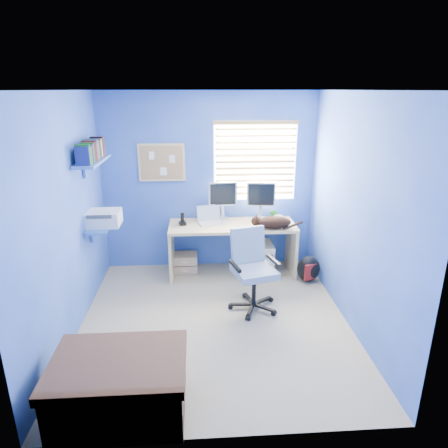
{
  "coord_description": "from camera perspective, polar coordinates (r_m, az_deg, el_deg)",
  "views": [
    {
      "loc": [
        -0.16,
        -3.94,
        2.51
      ],
      "look_at": [
        0.15,
        0.65,
        0.95
      ],
      "focal_mm": 32.0,
      "sensor_mm": 36.0,
      "label": 1
    }
  ],
  "objects": [
    {
      "name": "cd_spindle",
      "position": [
        5.71,
        7.78,
        0.86
      ],
      "size": [
        0.13,
        0.13,
        0.07
      ],
      "primitive_type": "cylinder",
      "color": "silver",
      "rests_on": "desk"
    },
    {
      "name": "bed_corner",
      "position": [
        3.56,
        -14.61,
        -21.46
      ],
      "size": [
        1.02,
        0.73,
        0.49
      ],
      "primitive_type": "cube",
      "color": "#4B3023",
      "rests_on": "floor"
    },
    {
      "name": "yellow_book",
      "position": [
        5.58,
        4.77,
        -6.73
      ],
      "size": [
        0.03,
        0.17,
        0.24
      ],
      "primitive_type": "cube",
      "color": "yellow",
      "rests_on": "floor"
    },
    {
      "name": "floor",
      "position": [
        4.68,
        -1.34,
        -13.74
      ],
      "size": [
        3.0,
        3.2,
        0.0
      ],
      "primitive_type": "cube",
      "color": "tan",
      "rests_on": "ground"
    },
    {
      "name": "window_blinds",
      "position": [
        5.65,
        4.49,
        8.88
      ],
      "size": [
        1.15,
        0.05,
        1.1
      ],
      "color": "white",
      "rests_on": "ground"
    },
    {
      "name": "wall_left",
      "position": [
        4.35,
        -21.61,
        0.54
      ],
      "size": [
        0.01,
        3.2,
        2.5
      ],
      "primitive_type": "cube",
      "color": "#2B52AB",
      "rests_on": "ground"
    },
    {
      "name": "wall_front",
      "position": [
        2.66,
        0.02,
        -9.48
      ],
      "size": [
        3.0,
        0.01,
        2.5
      ],
      "primitive_type": "cube",
      "color": "#2B52AB",
      "rests_on": "ground"
    },
    {
      "name": "desk",
      "position": [
        5.64,
        1.16,
        -3.58
      ],
      "size": [
        1.74,
        0.65,
        0.74
      ],
      "primitive_type": "cube",
      "color": "tan",
      "rests_on": "floor"
    },
    {
      "name": "wall_shelves",
      "position": [
        4.96,
        -17.75,
        5.3
      ],
      "size": [
        0.42,
        0.9,
        1.05
      ],
      "color": "#406DC0",
      "rests_on": "ground"
    },
    {
      "name": "drawer_boxes",
      "position": [
        5.82,
        -5.58,
        -5.48
      ],
      "size": [
        0.35,
        0.28,
        0.27
      ],
      "primitive_type": "cube",
      "color": "tan",
      "rests_on": "floor"
    },
    {
      "name": "corkboard",
      "position": [
        5.63,
        -8.9,
        8.67
      ],
      "size": [
        0.64,
        0.02,
        0.52
      ],
      "color": "tan",
      "rests_on": "ground"
    },
    {
      "name": "cat",
      "position": [
        5.37,
        7.18,
        0.23
      ],
      "size": [
        0.48,
        0.29,
        0.16
      ],
      "primitive_type": "ellipsoid",
      "rotation": [
        0.0,
        0.0,
        -0.11
      ],
      "color": "black",
      "rests_on": "desk"
    },
    {
      "name": "office_chair",
      "position": [
        4.8,
        4.09,
        -7.94
      ],
      "size": [
        0.68,
        0.68,
        0.96
      ],
      "color": "black",
      "rests_on": "floor"
    },
    {
      "name": "mug",
      "position": [
        5.79,
        7.12,
        1.28
      ],
      "size": [
        0.1,
        0.09,
        0.1
      ],
      "primitive_type": "imported",
      "color": "#145B17",
      "rests_on": "desk"
    },
    {
      "name": "tower_pc",
      "position": [
        5.73,
        5.9,
        -4.87
      ],
      "size": [
        0.2,
        0.44,
        0.45
      ],
      "primitive_type": "cube",
      "rotation": [
        0.0,
        0.0,
        0.01
      ],
      "color": "beige",
      "rests_on": "floor"
    },
    {
      "name": "ceiling",
      "position": [
        3.95,
        -1.63,
        18.57
      ],
      "size": [
        3.0,
        3.2,
        0.0
      ],
      "primitive_type": "cube",
      "color": "white",
      "rests_on": "wall_back"
    },
    {
      "name": "laptop",
      "position": [
        5.51,
        -1.87,
        1.16
      ],
      "size": [
        0.39,
        0.34,
        0.22
      ],
      "primitive_type": "cube",
      "rotation": [
        0.0,
        0.0,
        0.26
      ],
      "color": "silver",
      "rests_on": "desk"
    },
    {
      "name": "wall_right",
      "position": [
        4.46,
        18.17,
        1.35
      ],
      "size": [
        0.01,
        3.2,
        2.5
      ],
      "primitive_type": "cube",
      "color": "#2B52AB",
      "rests_on": "ground"
    },
    {
      "name": "backpack",
      "position": [
        5.59,
        11.96,
        -6.29
      ],
      "size": [
        0.38,
        0.35,
        0.37
      ],
      "primitive_type": "ellipsoid",
      "rotation": [
        0.0,
        0.0,
        0.44
      ],
      "color": "black",
      "rests_on": "floor"
    },
    {
      "name": "phone",
      "position": [
        5.49,
        -5.97,
        0.73
      ],
      "size": [
        0.11,
        0.13,
        0.17
      ],
      "primitive_type": "cube",
      "rotation": [
        0.0,
        0.0,
        0.22
      ],
      "color": "black",
      "rests_on": "desk"
    },
    {
      "name": "monitor_right",
      "position": [
        5.67,
        5.24,
        3.3
      ],
      "size": [
        0.41,
        0.17,
        0.54
      ],
      "primitive_type": "cube",
      "rotation": [
        0.0,
        0.0,
        -0.12
      ],
      "color": "silver",
      "rests_on": "desk"
    },
    {
      "name": "monitor_left",
      "position": [
        5.67,
        -0.18,
        3.37
      ],
      "size": [
        0.41,
        0.16,
        0.54
      ],
      "primitive_type": "cube",
      "rotation": [
        0.0,
        0.0,
        0.11
      ],
      "color": "silver",
      "rests_on": "desk"
    },
    {
      "name": "wall_back",
      "position": [
        5.69,
        -2.16,
        5.9
      ],
      "size": [
        3.0,
        0.01,
        2.5
      ],
      "primitive_type": "cube",
      "color": "#2B52AB",
      "rests_on": "ground"
    }
  ]
}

